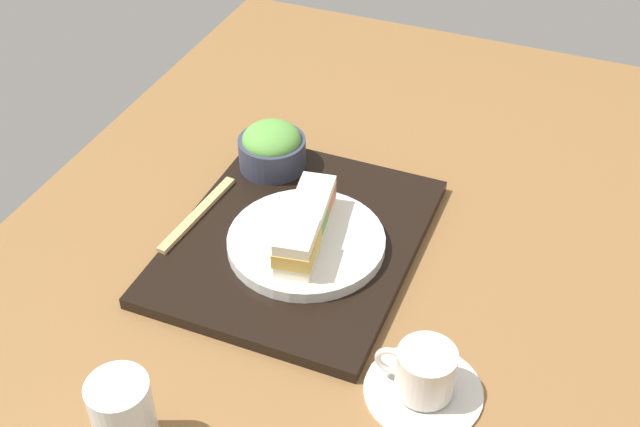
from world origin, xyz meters
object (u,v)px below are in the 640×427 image
salad_bowl (272,147)px  sandwich_near (315,201)px  sandwich_middle (306,224)px  drinking_glass (124,417)px  sandwich_far (297,248)px  coffee_cup (424,377)px  chopsticks_pair (198,214)px  sandwich_plate (306,242)px

salad_bowl → sandwich_near: bearing=47.9°
sandwich_near → sandwich_middle: sandwich_middle is taller
salad_bowl → drinking_glass: bearing=7.0°
sandwich_far → salad_bowl: salad_bowl is taller
coffee_cup → chopsticks_pair: bearing=-113.4°
sandwich_near → sandwich_middle: (5.29, 0.90, 0.06)cm
sandwich_middle → coffee_cup: 27.80cm
sandwich_near → sandwich_plate: bearing=9.7°
sandwich_plate → chopsticks_pair: (-0.29, -17.39, -0.50)cm
chopsticks_pair → coffee_cup: coffee_cup is taller
sandwich_middle → salad_bowl: (-15.68, -12.39, -0.60)cm
coffee_cup → sandwich_far: bearing=-118.5°
sandwich_plate → salad_bowl: 20.17cm
sandwich_middle → coffee_cup: sandwich_middle is taller
sandwich_near → sandwich_far: (10.57, 1.81, 0.40)cm
chopsticks_pair → drinking_glass: bearing=17.3°
sandwich_plate → sandwich_far: 6.48cm
salad_bowl → drinking_glass: size_ratio=1.00×
sandwich_far → drinking_glass: bearing=-12.6°
sandwich_far → drinking_glass: 31.71cm
sandwich_middle → drinking_glass: size_ratio=0.72×
sandwich_middle → salad_bowl: 20.00cm
chopsticks_pair → coffee_cup: size_ratio=1.30×
drinking_glass → coffee_cup: bearing=124.9°
sandwich_near → sandwich_middle: size_ratio=0.97×
sandwich_near → salad_bowl: size_ratio=0.71×
coffee_cup → drinking_glass: (19.49, -27.98, 2.48)cm
sandwich_plate → drinking_glass: size_ratio=2.09×
salad_bowl → drinking_glass: (51.90, 6.40, -0.03)cm
sandwich_far → coffee_cup: bearing=61.5°
sandwich_plate → drinking_glass: drinking_glass is taller
chopsticks_pair → drinking_glass: size_ratio=1.75×
salad_bowl → drinking_glass: drinking_glass is taller
sandwich_plate → coffee_cup: size_ratio=1.55×
chopsticks_pair → drinking_glass: drinking_glass is taller
salad_bowl → sandwich_plate: bearing=38.3°
sandwich_middle → chopsticks_pair: 17.80cm
sandwich_near → salad_bowl: salad_bowl is taller
salad_bowl → chopsticks_pair: (15.40, -5.00, -3.19)cm
sandwich_near → sandwich_far: size_ratio=0.98×
sandwich_middle → sandwich_far: 5.37cm
sandwich_far → chopsticks_pair: size_ratio=0.41×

